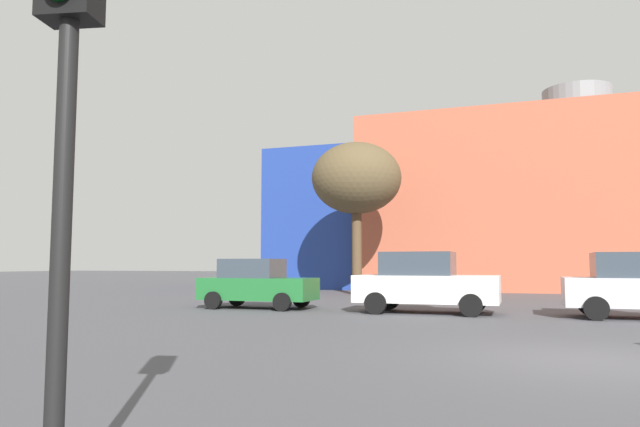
% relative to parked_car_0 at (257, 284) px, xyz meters
% --- Properties ---
extents(ground_plane, '(200.00, 200.00, 0.00)m').
position_rel_parked_car_0_xyz_m(ground_plane, '(9.60, -8.03, -0.84)').
color(ground_plane, '#47474C').
extents(building_backdrop, '(37.13, 11.75, 12.06)m').
position_rel_parked_car_0_xyz_m(building_backdrop, '(12.03, 19.61, 4.05)').
color(building_backdrop, '#B2563D').
rests_on(building_backdrop, ground_plane).
extents(parked_car_0, '(3.88, 1.90, 1.68)m').
position_rel_parked_car_0_xyz_m(parked_car_0, '(0.00, 0.00, 0.00)').
color(parked_car_0, '#1E662D').
rests_on(parked_car_0, ground_plane).
extents(parked_car_1, '(4.33, 2.12, 1.88)m').
position_rel_parked_car_0_xyz_m(parked_car_1, '(5.71, -0.00, 0.10)').
color(parked_car_1, white).
rests_on(parked_car_1, ground_plane).
extents(traffic_light_near_left, '(0.40, 0.39, 3.95)m').
position_rel_parked_car_0_xyz_m(traffic_light_near_left, '(5.90, -15.27, 2.07)').
color(traffic_light_near_left, black).
rests_on(traffic_light_near_left, ground_plane).
extents(bare_tree_0, '(4.48, 4.48, 7.58)m').
position_rel_parked_car_0_xyz_m(bare_tree_0, '(0.86, 9.66, 4.90)').
color(bare_tree_0, brown).
rests_on(bare_tree_0, ground_plane).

